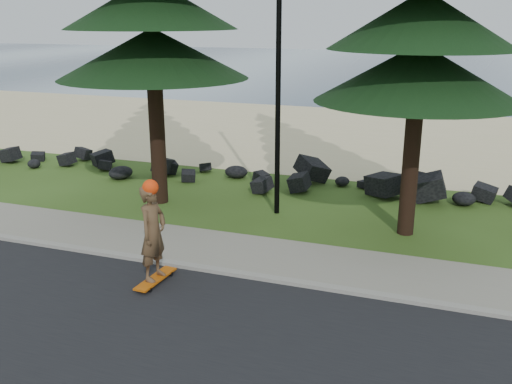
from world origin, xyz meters
TOP-DOWN VIEW (x-y plane):
  - ground at (0.00, 0.00)m, footprint 160.00×160.00m
  - road at (0.00, -4.50)m, footprint 160.00×7.00m
  - kerb at (0.00, -0.90)m, footprint 160.00×0.20m
  - sidewalk at (0.00, 0.20)m, footprint 160.00×2.00m
  - beach_sand at (0.00, 14.50)m, footprint 160.00×15.00m
  - ocean at (0.00, 51.00)m, footprint 160.00×58.00m
  - seawall_boulders at (0.00, 5.60)m, footprint 60.00×2.40m
  - lamp_post at (0.00, 3.20)m, footprint 0.25×0.14m
  - skateboarder at (-1.02, -1.78)m, footprint 0.52×1.19m

SIDE VIEW (x-z plane):
  - ground at x=0.00m, z-range 0.00..0.00m
  - seawall_boulders at x=0.00m, z-range -0.55..0.55m
  - ocean at x=0.00m, z-range 0.00..0.01m
  - beach_sand at x=0.00m, z-range 0.00..0.01m
  - road at x=0.00m, z-range 0.00..0.02m
  - sidewalk at x=0.00m, z-range 0.00..0.08m
  - kerb at x=0.00m, z-range 0.00..0.10m
  - skateboarder at x=-1.02m, z-range 0.01..2.19m
  - lamp_post at x=0.00m, z-range 0.06..8.20m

